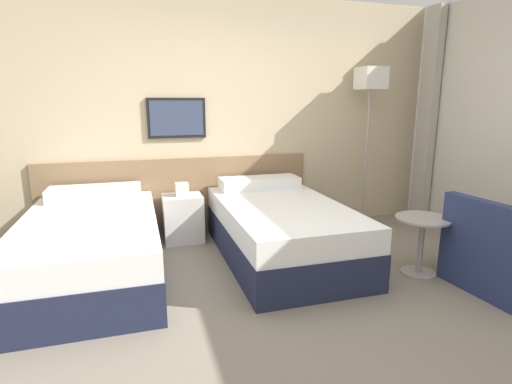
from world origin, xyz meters
name	(u,v)px	position (x,y,z in m)	size (l,w,h in m)	color
ground_plane	(297,309)	(0.00, 0.00, 0.00)	(16.00, 16.00, 0.00)	slate
wall_headboard	(228,123)	(-0.04, 2.07, 1.29)	(10.00, 0.10, 2.70)	#C6B28E
bed_near_door	(91,247)	(-1.52, 1.03, 0.29)	(1.13, 1.97, 0.68)	#1E233D
bed_near_window	(281,229)	(0.24, 1.03, 0.29)	(1.13, 1.97, 0.68)	#1E233D
nightstand	(183,217)	(-0.64, 1.79, 0.27)	(0.43, 0.36, 0.66)	beige
floor_lamp	(370,88)	(1.60, 1.73, 1.68)	(0.29, 0.29, 1.93)	#9E9993
side_table	(422,234)	(1.31, 0.29, 0.37)	(0.48, 0.48, 0.53)	gray
armchair	(512,260)	(1.83, -0.19, 0.25)	(0.89, 0.86, 0.77)	navy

